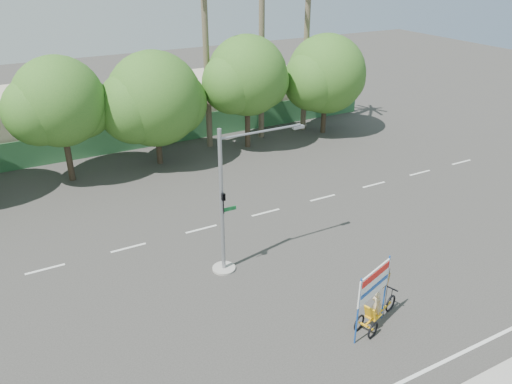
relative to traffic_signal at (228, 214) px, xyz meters
name	(u,v)px	position (x,y,z in m)	size (l,w,h in m)	color
ground	(315,300)	(2.20, -3.98, -2.92)	(120.00, 120.00, 0.00)	#33302D
fence	(157,133)	(2.20, 17.52, -1.92)	(38.00, 0.08, 2.00)	#336B3D
building_left	(7,124)	(-7.80, 22.02, -0.92)	(12.00, 8.00, 4.00)	beige
building_right	(227,96)	(10.20, 22.02, -1.12)	(14.00, 8.00, 3.60)	beige
tree_left	(59,105)	(-4.85, 14.02, 2.14)	(6.66, 5.60, 8.07)	#473828
tree_center	(154,102)	(1.14, 14.02, 1.55)	(7.62, 6.40, 7.85)	#473828
tree_right	(247,79)	(8.15, 14.02, 2.32)	(6.90, 5.80, 8.36)	#473828
tree_far_right	(326,76)	(15.15, 14.02, 1.73)	(7.38, 6.20, 7.94)	#473828
palm_mid	(308,11)	(14.20, 15.52, 6.48)	(3.73, 3.79, 15.45)	#70604C
palm_short	(205,26)	(5.70, 15.52, 5.94)	(3.73, 3.79, 14.45)	#70604C
traffic_signal	(228,214)	(0.00, 0.00, 0.00)	(4.72, 1.10, 7.00)	gray
trike_billboard	(375,302)	(3.30, -6.42, -1.68)	(2.98, 1.31, 3.07)	black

